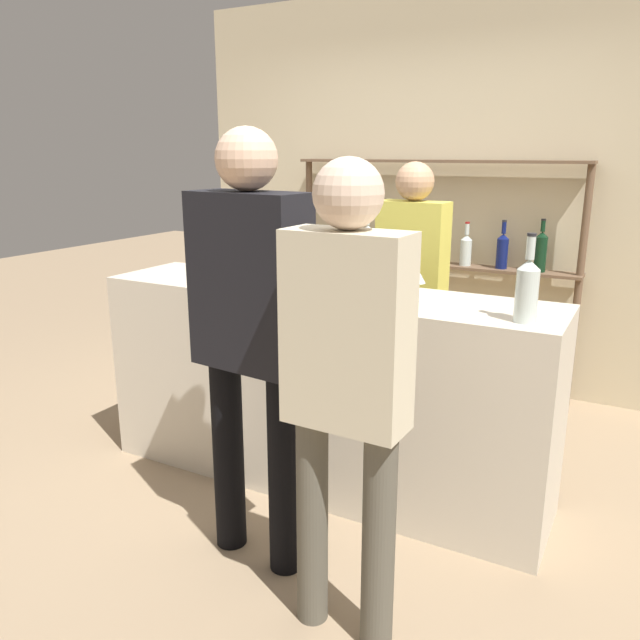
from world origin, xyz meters
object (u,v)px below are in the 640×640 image
Objects in this scene: counter_bottle_0 at (302,261)px; wine_glass at (418,277)px; counter_bottle_1 at (292,263)px; cork_jar at (378,284)px; customer_right at (346,372)px; server_behind_counter at (411,280)px; customer_center at (251,322)px; ice_bucket at (334,270)px; counter_bottle_4 at (527,289)px; counter_bottle_3 at (285,254)px; counter_bottle_2 at (217,254)px.

counter_bottle_0 reaches higher than wine_glass.
cork_jar is at bearing 10.78° from counter_bottle_1.
server_behind_counter is (-0.38, 1.62, -0.02)m from customer_right.
server_behind_counter is at bearing 0.03° from customer_center.
customer_center is 1.41m from server_behind_counter.
wine_glass is 0.09× the size of customer_right.
customer_right reaches higher than ice_bucket.
cork_jar is (-0.68, 0.10, -0.07)m from counter_bottle_4.
counter_bottle_3 is at bearing 28.48° from customer_center.
counter_bottle_2 is 0.71m from ice_bucket.
counter_bottle_4 reaches higher than ice_bucket.
counter_bottle_0 is at bearing 168.57° from counter_bottle_4.
counter_bottle_4 is at bearing -4.94° from counter_bottle_2.
cork_jar is at bearing -3.28° from ice_bucket.
customer_right is at bearing -49.95° from counter_bottle_3.
counter_bottle_4 is at bearing -1.24° from counter_bottle_1.
wine_glass is 0.94m from customer_right.
counter_bottle_2 is 0.21× the size of server_behind_counter.
ice_bucket is 0.68m from customer_center.
counter_bottle_0 is at bearing 38.22° from customer_right.
customer_center is 0.57m from customer_right.
customer_center reaches higher than wine_glass.
customer_center reaches higher than customer_right.
customer_right is at bearing 16.89° from server_behind_counter.
counter_bottle_2 is (-0.47, -0.09, 0.01)m from counter_bottle_0.
wine_glass is at bearing 0.51° from counter_bottle_2.
counter_bottle_2 is 0.99m from customer_center.
counter_bottle_0 is 0.11m from counter_bottle_3.
customer_center reaches higher than cork_jar.
counter_bottle_0 is at bearing -27.30° from server_behind_counter.
counter_bottle_3 is at bearing 16.11° from counter_bottle_2.
wine_glass is (1.12, 0.01, -0.02)m from counter_bottle_2.
counter_bottle_4 is 0.69m from cork_jar.
customer_center reaches higher than counter_bottle_4.
wine_glass is 0.08× the size of customer_center.
server_behind_counter is (0.13, 0.73, -0.16)m from ice_bucket.
counter_bottle_1 is 0.60m from wine_glass.
customer_center is 1.09× the size of server_behind_counter.
counter_bottle_0 is at bearing 21.77° from customer_center.
counter_bottle_3 is 0.88m from customer_center.
counter_bottle_1 is 1.09m from counter_bottle_4.
counter_bottle_1 is 0.90m from server_behind_counter.
counter_bottle_1 is 1.10× the size of counter_bottle_2.
customer_right is (0.68, -0.80, -0.18)m from counter_bottle_1.
customer_right is (-0.41, -0.78, -0.17)m from counter_bottle_4.
counter_bottle_0 is 0.82× the size of counter_bottle_3.
counter_bottle_3 is at bearing 174.97° from counter_bottle_0.
customer_right reaches higher than cork_jar.
counter_bottle_3 is 1.35m from customer_right.
wine_glass is (-0.51, 0.15, -0.03)m from counter_bottle_4.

